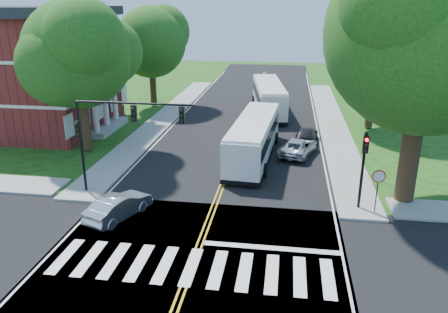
% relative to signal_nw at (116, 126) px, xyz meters
% --- Properties ---
extents(ground, '(140.00, 140.00, 0.00)m').
position_rel_signal_nw_xyz_m(ground, '(5.86, -6.43, -4.38)').
color(ground, '#164210').
rests_on(ground, ground).
extents(road, '(14.00, 96.00, 0.01)m').
position_rel_signal_nw_xyz_m(road, '(5.86, 11.57, -4.37)').
color(road, black).
rests_on(road, ground).
extents(cross_road, '(60.00, 12.00, 0.01)m').
position_rel_signal_nw_xyz_m(cross_road, '(5.86, -6.43, -4.37)').
color(cross_road, black).
rests_on(cross_road, ground).
extents(center_line, '(0.36, 70.00, 0.01)m').
position_rel_signal_nw_xyz_m(center_line, '(5.86, 15.57, -4.36)').
color(center_line, gold).
rests_on(center_line, road).
extents(edge_line_w, '(0.12, 70.00, 0.01)m').
position_rel_signal_nw_xyz_m(edge_line_w, '(-0.94, 15.57, -4.36)').
color(edge_line_w, silver).
rests_on(edge_line_w, road).
extents(edge_line_e, '(0.12, 70.00, 0.01)m').
position_rel_signal_nw_xyz_m(edge_line_e, '(12.66, 15.57, -4.36)').
color(edge_line_e, silver).
rests_on(edge_line_e, road).
extents(crosswalk, '(12.60, 3.00, 0.01)m').
position_rel_signal_nw_xyz_m(crosswalk, '(5.86, -6.93, -4.36)').
color(crosswalk, silver).
rests_on(crosswalk, road).
extents(stop_bar, '(6.60, 0.40, 0.01)m').
position_rel_signal_nw_xyz_m(stop_bar, '(9.36, -4.83, -4.36)').
color(stop_bar, silver).
rests_on(stop_bar, road).
extents(sidewalk_nw, '(2.60, 40.00, 0.15)m').
position_rel_signal_nw_xyz_m(sidewalk_nw, '(-2.44, 18.57, -4.30)').
color(sidewalk_nw, gray).
rests_on(sidewalk_nw, ground).
extents(sidewalk_ne, '(2.60, 40.00, 0.15)m').
position_rel_signal_nw_xyz_m(sidewalk_ne, '(14.16, 18.57, -4.30)').
color(sidewalk_ne, gray).
rests_on(sidewalk_ne, ground).
extents(tree_ne_big, '(10.80, 10.80, 14.91)m').
position_rel_signal_nw_xyz_m(tree_ne_big, '(16.86, 1.57, 5.24)').
color(tree_ne_big, '#312313').
rests_on(tree_ne_big, ground).
extents(tree_west_near, '(8.00, 8.00, 11.40)m').
position_rel_signal_nw_xyz_m(tree_west_near, '(-5.64, 7.57, 3.15)').
color(tree_west_near, '#312313').
rests_on(tree_west_near, ground).
extents(tree_west_far, '(7.60, 7.60, 10.67)m').
position_rel_signal_nw_xyz_m(tree_west_far, '(-5.14, 23.57, 2.62)').
color(tree_west_far, '#312313').
rests_on(tree_west_far, ground).
extents(tree_east_mid, '(8.40, 8.40, 11.93)m').
position_rel_signal_nw_xyz_m(tree_east_mid, '(17.36, 17.57, 3.48)').
color(tree_east_mid, '#312313').
rests_on(tree_east_mid, ground).
extents(tree_east_far, '(7.20, 7.20, 10.34)m').
position_rel_signal_nw_xyz_m(tree_east_far, '(18.36, 33.57, 2.48)').
color(tree_east_far, '#312313').
rests_on(tree_east_far, ground).
extents(brick_building, '(20.00, 13.00, 10.80)m').
position_rel_signal_nw_xyz_m(brick_building, '(-16.10, 13.57, 1.04)').
color(brick_building, maroon).
rests_on(brick_building, ground).
extents(signal_nw, '(7.15, 0.46, 5.66)m').
position_rel_signal_nw_xyz_m(signal_nw, '(0.00, 0.00, 0.00)').
color(signal_nw, black).
rests_on(signal_nw, ground).
extents(signal_ne, '(0.30, 0.46, 4.40)m').
position_rel_signal_nw_xyz_m(signal_ne, '(14.06, 0.01, -1.41)').
color(signal_ne, black).
rests_on(signal_ne, ground).
extents(stop_sign, '(0.76, 0.08, 2.53)m').
position_rel_signal_nw_xyz_m(stop_sign, '(14.86, -0.45, -2.35)').
color(stop_sign, black).
rests_on(stop_sign, ground).
extents(bus_lead, '(3.45, 11.92, 3.05)m').
position_rel_signal_nw_xyz_m(bus_lead, '(7.44, 7.86, -2.76)').
color(bus_lead, silver).
rests_on(bus_lead, road).
extents(bus_follow, '(4.30, 12.39, 3.14)m').
position_rel_signal_nw_xyz_m(bus_follow, '(7.80, 22.49, -2.71)').
color(bus_follow, silver).
rests_on(bus_follow, road).
extents(hatchback, '(2.86, 4.35, 1.35)m').
position_rel_signal_nw_xyz_m(hatchback, '(0.95, -2.87, -3.69)').
color(hatchback, silver).
rests_on(hatchback, road).
extents(suv, '(3.34, 5.04, 1.29)m').
position_rel_signal_nw_xyz_m(suv, '(10.77, 9.09, -3.72)').
color(suv, silver).
rests_on(suv, road).
extents(dark_sedan, '(2.25, 4.36, 1.21)m').
position_rel_signal_nw_xyz_m(dark_sedan, '(11.49, 12.55, -3.76)').
color(dark_sedan, black).
rests_on(dark_sedan, road).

